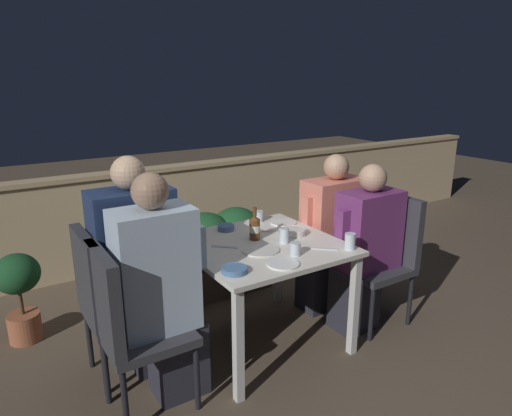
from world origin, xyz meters
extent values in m
plane|color=brown|center=(0.00, 0.00, 0.00)|extent=(16.00, 16.00, 0.00)
cube|color=tan|center=(0.00, 1.78, 0.44)|extent=(9.00, 0.14, 0.89)
cube|color=tan|center=(0.00, 1.78, 0.91)|extent=(9.00, 0.18, 0.04)
cube|color=silver|center=(0.00, 0.00, 0.71)|extent=(0.96, 0.96, 0.03)
cube|color=silver|center=(-0.43, -0.43, 0.35)|extent=(0.05, 0.05, 0.69)
cube|color=silver|center=(0.43, -0.43, 0.35)|extent=(0.05, 0.05, 0.69)
cube|color=silver|center=(-0.43, 0.43, 0.35)|extent=(0.05, 0.05, 0.69)
cube|color=silver|center=(0.43, 0.43, 0.35)|extent=(0.05, 0.05, 0.69)
cube|color=brown|center=(0.00, 0.84, 0.14)|extent=(1.06, 0.36, 0.28)
ellipsoid|color=#194723|center=(-0.29, 0.84, 0.48)|extent=(0.47, 0.47, 0.45)
ellipsoid|color=#194723|center=(0.00, 0.84, 0.48)|extent=(0.47, 0.47, 0.45)
ellipsoid|color=#194723|center=(0.29, 0.84, 0.48)|extent=(0.47, 0.47, 0.45)
cube|color=#333338|center=(-0.85, -0.17, 0.42)|extent=(0.45, 0.45, 0.05)
cube|color=#333338|center=(-1.05, -0.17, 0.70)|extent=(0.06, 0.45, 0.50)
cylinder|color=black|center=(-1.05, -0.37, 0.20)|extent=(0.03, 0.03, 0.40)
cylinder|color=black|center=(-0.66, -0.37, 0.20)|extent=(0.03, 0.03, 0.40)
cylinder|color=black|center=(-1.05, 0.02, 0.20)|extent=(0.03, 0.03, 0.40)
cylinder|color=black|center=(-0.66, 0.02, 0.20)|extent=(0.03, 0.03, 0.40)
cube|color=#282833|center=(-0.68, -0.17, 0.22)|extent=(0.29, 0.23, 0.45)
cube|color=silver|center=(-0.78, -0.17, 0.78)|extent=(0.42, 0.26, 0.67)
cube|color=silver|center=(-0.53, -0.17, 0.86)|extent=(0.07, 0.07, 0.24)
sphere|color=#99755B|center=(-0.78, -0.17, 1.21)|extent=(0.19, 0.19, 0.19)
cube|color=#333338|center=(-0.86, 0.14, 0.42)|extent=(0.45, 0.45, 0.05)
cube|color=#333338|center=(-1.06, 0.14, 0.70)|extent=(0.06, 0.45, 0.50)
cylinder|color=black|center=(-1.06, -0.06, 0.20)|extent=(0.03, 0.03, 0.40)
cylinder|color=black|center=(-0.67, -0.06, 0.20)|extent=(0.03, 0.03, 0.40)
cylinder|color=black|center=(-1.06, 0.33, 0.20)|extent=(0.03, 0.03, 0.40)
cylinder|color=black|center=(-0.67, 0.33, 0.20)|extent=(0.03, 0.03, 0.40)
cube|color=#282833|center=(-0.69, 0.14, 0.22)|extent=(0.32, 0.23, 0.45)
cube|color=navy|center=(-0.79, 0.14, 0.80)|extent=(0.46, 0.26, 0.71)
cube|color=navy|center=(-0.54, 0.14, 0.89)|extent=(0.07, 0.07, 0.24)
sphere|color=tan|center=(-0.79, 0.14, 1.25)|extent=(0.19, 0.19, 0.19)
cube|color=#333338|center=(0.84, -0.19, 0.42)|extent=(0.45, 0.45, 0.05)
cube|color=#333338|center=(1.04, -0.19, 0.70)|extent=(0.06, 0.45, 0.50)
cylinder|color=black|center=(0.64, -0.39, 0.20)|extent=(0.03, 0.03, 0.40)
cylinder|color=black|center=(1.03, -0.39, 0.20)|extent=(0.03, 0.03, 0.40)
cylinder|color=black|center=(0.64, 0.00, 0.20)|extent=(0.03, 0.03, 0.40)
cylinder|color=black|center=(1.03, 0.00, 0.20)|extent=(0.03, 0.03, 0.40)
cube|color=#282833|center=(0.67, -0.19, 0.22)|extent=(0.30, 0.23, 0.45)
cube|color=#6B2D66|center=(0.77, -0.19, 0.73)|extent=(0.43, 0.26, 0.56)
cube|color=#6B2D66|center=(0.52, -0.19, 0.79)|extent=(0.07, 0.07, 0.24)
sphere|color=tan|center=(0.77, -0.19, 1.10)|extent=(0.19, 0.19, 0.19)
cube|color=#333338|center=(0.84, 0.17, 0.42)|extent=(0.45, 0.45, 0.05)
cube|color=#333338|center=(1.04, 0.17, 0.70)|extent=(0.06, 0.45, 0.50)
cylinder|color=black|center=(0.64, -0.02, 0.20)|extent=(0.03, 0.03, 0.40)
cylinder|color=black|center=(1.03, -0.02, 0.20)|extent=(0.03, 0.03, 0.40)
cylinder|color=black|center=(0.64, 0.37, 0.20)|extent=(0.03, 0.03, 0.40)
cylinder|color=black|center=(1.03, 0.37, 0.20)|extent=(0.03, 0.03, 0.40)
cube|color=#282833|center=(0.67, 0.17, 0.22)|extent=(0.33, 0.23, 0.45)
cube|color=#E07A66|center=(0.77, 0.17, 0.73)|extent=(0.47, 0.26, 0.57)
cube|color=#E07A66|center=(0.52, 0.17, 0.80)|extent=(0.07, 0.07, 0.24)
sphere|color=tan|center=(0.77, 0.17, 1.12)|extent=(0.19, 0.19, 0.19)
cylinder|color=brown|center=(0.00, 0.09, 0.79)|extent=(0.07, 0.07, 0.14)
cylinder|color=beige|center=(0.00, 0.09, 0.80)|extent=(0.07, 0.07, 0.05)
cone|color=brown|center=(0.00, 0.09, 0.87)|extent=(0.07, 0.07, 0.03)
cylinder|color=brown|center=(0.00, 0.09, 0.91)|extent=(0.03, 0.03, 0.06)
cylinder|color=white|center=(-0.09, -0.36, 0.73)|extent=(0.19, 0.19, 0.01)
cylinder|color=silver|center=(-0.08, -0.10, 0.73)|extent=(0.24, 0.24, 0.01)
cylinder|color=white|center=(0.36, 0.26, 0.73)|extent=(0.19, 0.19, 0.01)
cylinder|color=silver|center=(0.28, 0.02, 0.74)|extent=(0.16, 0.16, 0.04)
torus|color=silver|center=(0.28, 0.02, 0.76)|extent=(0.16, 0.16, 0.01)
cylinder|color=#4C709E|center=(-0.07, 0.35, 0.74)|extent=(0.12, 0.12, 0.04)
torus|color=#4C709E|center=(-0.07, 0.35, 0.76)|extent=(0.12, 0.12, 0.01)
cylinder|color=#4C709E|center=(-0.38, -0.30, 0.74)|extent=(0.15, 0.15, 0.03)
torus|color=#4C709E|center=(-0.38, -0.30, 0.75)|extent=(0.15, 0.15, 0.01)
cylinder|color=silver|center=(0.06, -0.28, 0.76)|extent=(0.06, 0.06, 0.08)
cylinder|color=silver|center=(0.41, -0.38, 0.77)|extent=(0.07, 0.07, 0.10)
cylinder|color=silver|center=(0.23, 0.40, 0.76)|extent=(0.07, 0.07, 0.08)
cylinder|color=silver|center=(0.13, -0.07, 0.77)|extent=(0.06, 0.06, 0.10)
cube|color=silver|center=(-0.24, 0.06, 0.73)|extent=(0.14, 0.13, 0.01)
cube|color=silver|center=(0.12, 0.19, 0.73)|extent=(0.15, 0.11, 0.01)
cube|color=silver|center=(0.27, -0.30, 0.73)|extent=(0.14, 0.13, 0.01)
cylinder|color=#9E5638|center=(-1.37, 0.89, 0.10)|extent=(0.21, 0.21, 0.20)
cylinder|color=#47331E|center=(-1.37, 0.89, 0.29)|extent=(0.03, 0.03, 0.18)
ellipsoid|color=#194723|center=(-1.37, 0.89, 0.50)|extent=(0.30, 0.30, 0.27)
camera|label=1|loc=(-1.51, -2.32, 1.77)|focal=32.00mm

